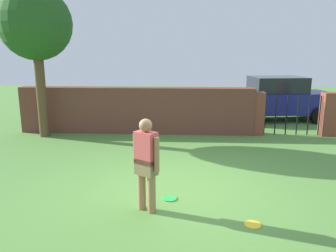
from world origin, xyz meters
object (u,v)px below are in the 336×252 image
tree (36,25)px  frisbee_green (170,198)px  person (146,161)px  car (276,99)px  frisbee_yellow (253,225)px

tree → frisbee_green: size_ratio=17.03×
tree → person: 6.79m
car → frisbee_green: bearing=-125.0°
car → frisbee_yellow: 8.79m
car → frisbee_yellow: size_ratio=16.28×
person → car: (4.19, 7.99, -0.04)m
tree → frisbee_yellow: 8.50m
person → car: 9.02m
car → frisbee_yellow: car is taller
frisbee_green → tree: bearing=134.1°
tree → car: tree is taller
tree → car: size_ratio=1.05×
person → frisbee_yellow: person is taller
person → frisbee_yellow: 1.99m
frisbee_yellow → frisbee_green: 1.62m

